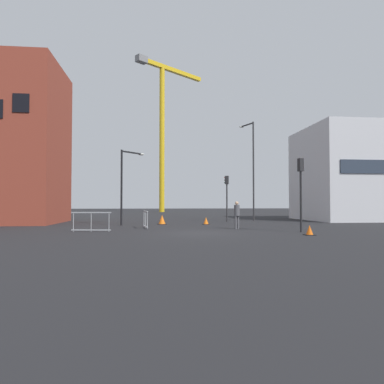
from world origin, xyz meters
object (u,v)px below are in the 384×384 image
(traffic_light_corner, at_px, (301,183))
(traffic_cone_striped, at_px, (310,231))
(construction_crane, at_px, (163,117))
(traffic_cone_by_barrier, at_px, (162,220))
(traffic_cone_orange, at_px, (206,221))
(traffic_light_verge, at_px, (227,191))
(streetlamp_short, at_px, (125,178))
(streetlamp_tall, at_px, (252,163))
(pedestrian_walking, at_px, (237,213))

(traffic_light_corner, height_order, traffic_cone_striped, traffic_light_corner)
(construction_crane, bearing_deg, traffic_cone_by_barrier, -91.22)
(traffic_cone_orange, xyz_separation_m, traffic_cone_striped, (3.82, -9.01, -0.02))
(traffic_light_corner, relative_size, traffic_cone_orange, 7.66)
(traffic_light_verge, height_order, traffic_cone_by_barrier, traffic_light_verge)
(streetlamp_short, distance_m, traffic_light_verge, 9.00)
(construction_crane, bearing_deg, streetlamp_tall, -76.69)
(traffic_light_verge, height_order, traffic_light_corner, traffic_light_corner)
(construction_crane, height_order, pedestrian_walking, construction_crane)
(traffic_light_corner, bearing_deg, traffic_light_verge, 99.53)
(streetlamp_tall, relative_size, traffic_light_corner, 2.20)
(streetlamp_tall, xyz_separation_m, traffic_cone_striped, (-1.01, -13.89, -4.87))
(streetlamp_tall, xyz_separation_m, pedestrian_walking, (-3.60, -9.49, -4.12))
(construction_crane, xyz_separation_m, traffic_light_corner, (6.58, -42.91, -13.86))
(streetlamp_tall, distance_m, traffic_cone_orange, 8.40)
(streetlamp_short, xyz_separation_m, traffic_cone_orange, (5.82, 0.17, -3.08))
(traffic_light_corner, height_order, traffic_cone_by_barrier, traffic_light_corner)
(construction_crane, relative_size, streetlamp_short, 4.87)
(pedestrian_walking, distance_m, traffic_cone_striped, 5.16)
(traffic_light_corner, xyz_separation_m, traffic_cone_by_barrier, (-7.33, 7.74, -2.35))
(streetlamp_tall, xyz_separation_m, traffic_light_verge, (-2.53, -1.23, -2.49))
(construction_crane, relative_size, traffic_cone_striped, 53.37)
(construction_crane, relative_size, traffic_light_verge, 6.73)
(traffic_cone_by_barrier, bearing_deg, streetlamp_short, -166.15)
(pedestrian_walking, height_order, traffic_cone_striped, pedestrian_walking)
(traffic_light_verge, relative_size, pedestrian_walking, 2.31)
(streetlamp_short, bearing_deg, traffic_cone_orange, 1.71)
(pedestrian_walking, xyz_separation_m, traffic_cone_striped, (2.59, -4.40, -0.75))
(traffic_light_verge, relative_size, traffic_light_corner, 0.97)
(traffic_light_verge, bearing_deg, traffic_cone_by_barrier, -149.98)
(streetlamp_tall, distance_m, streetlamp_short, 11.92)
(traffic_light_verge, bearing_deg, traffic_cone_striped, -83.16)
(traffic_light_corner, xyz_separation_m, pedestrian_walking, (-2.91, 2.66, -1.71))
(traffic_cone_by_barrier, bearing_deg, traffic_cone_striped, -53.50)
(traffic_cone_orange, bearing_deg, streetlamp_tall, 45.30)
(streetlamp_short, xyz_separation_m, traffic_cone_striped, (9.64, -8.84, -3.10))
(construction_crane, relative_size, traffic_cone_by_barrier, 37.41)
(traffic_cone_orange, relative_size, traffic_cone_by_barrier, 0.75)
(traffic_cone_orange, distance_m, traffic_cone_striped, 9.79)
(traffic_light_corner, xyz_separation_m, traffic_cone_striped, (-0.32, -1.74, -2.46))
(traffic_light_verge, relative_size, traffic_cone_by_barrier, 5.56)
(traffic_cone_by_barrier, xyz_separation_m, traffic_cone_striped, (7.02, -9.48, -0.10))
(pedestrian_walking, bearing_deg, traffic_cone_striped, -59.52)
(streetlamp_short, xyz_separation_m, traffic_light_corner, (9.95, -7.10, -0.64))
(streetlamp_short, xyz_separation_m, traffic_light_verge, (8.12, 3.82, -0.72))
(traffic_light_corner, height_order, traffic_cone_orange, traffic_light_corner)
(streetlamp_short, relative_size, traffic_light_verge, 1.38)
(streetlamp_short, height_order, traffic_cone_orange, streetlamp_short)
(traffic_cone_orange, xyz_separation_m, traffic_cone_by_barrier, (-3.20, 0.47, 0.09))
(streetlamp_tall, height_order, traffic_cone_striped, streetlamp_tall)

